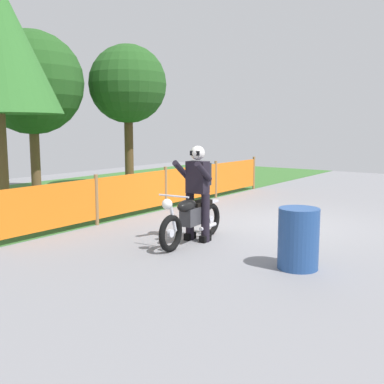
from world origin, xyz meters
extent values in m
cube|color=gray|center=(0.00, 0.00, -0.01)|extent=(24.00, 24.00, 0.02)
cube|color=#386B2D|center=(0.00, 6.62, 0.01)|extent=(24.00, 7.32, 0.01)
cylinder|color=olive|center=(-2.25, 2.96, 0.53)|extent=(0.08, 0.08, 1.05)
cylinder|color=olive|center=(0.00, 2.96, 0.53)|extent=(0.08, 0.08, 1.05)
cylinder|color=olive|center=(2.25, 2.96, 0.53)|extent=(0.08, 0.08, 1.05)
cylinder|color=olive|center=(4.51, 2.96, 0.53)|extent=(0.08, 0.08, 1.05)
cube|color=orange|center=(-3.38, 2.96, 0.54)|extent=(2.17, 0.02, 0.85)
cube|color=orange|center=(-1.13, 2.96, 0.54)|extent=(2.17, 0.02, 0.85)
cube|color=orange|center=(1.13, 2.96, 0.54)|extent=(2.17, 0.02, 0.85)
cube|color=orange|center=(3.38, 2.96, 0.54)|extent=(2.17, 0.02, 0.85)
cylinder|color=brown|center=(-2.50, 5.89, 1.16)|extent=(0.28, 0.28, 2.31)
cylinder|color=brown|center=(-0.31, 7.66, 1.11)|extent=(0.28, 0.28, 2.22)
sphere|color=#23511E|center=(-0.31, 7.66, 3.27)|extent=(2.98, 2.98, 2.98)
cylinder|color=brown|center=(2.25, 6.30, 1.24)|extent=(0.28, 0.28, 2.48)
sphere|color=#23511E|center=(2.25, 6.30, 3.34)|extent=(2.46, 2.46, 2.46)
torus|color=black|center=(-2.97, 0.45, 0.30)|extent=(0.62, 0.15, 0.61)
cylinder|color=silver|center=(-2.97, 0.45, 0.30)|extent=(0.14, 0.07, 0.13)
torus|color=black|center=(-1.64, 0.56, 0.30)|extent=(0.62, 0.15, 0.61)
cylinder|color=silver|center=(-1.64, 0.56, 0.30)|extent=(0.14, 0.07, 0.13)
cube|color=#38383D|center=(-2.25, 0.51, 0.48)|extent=(0.59, 0.27, 0.30)
ellipsoid|color=black|center=(-2.47, 0.49, 0.69)|extent=(0.51, 0.27, 0.21)
cube|color=black|center=(-2.02, 0.53, 0.66)|extent=(0.55, 0.25, 0.10)
cube|color=silver|center=(-1.64, 0.56, 0.64)|extent=(0.35, 0.18, 0.04)
cylinder|color=silver|center=(-2.91, 0.46, 0.58)|extent=(0.22, 0.07, 0.54)
sphere|color=white|center=(-3.06, 0.45, 0.80)|extent=(0.18, 0.18, 0.17)
cylinder|color=silver|center=(-2.87, 0.46, 0.90)|extent=(0.08, 0.57, 0.03)
cylinder|color=silver|center=(-1.96, 0.40, 0.24)|extent=(0.53, 0.11, 0.07)
cylinder|color=black|center=(-2.10, 0.36, 0.43)|extent=(0.16, 0.16, 0.86)
cube|color=black|center=(-2.10, 0.36, 0.06)|extent=(0.27, 0.13, 0.12)
cylinder|color=black|center=(-2.12, 0.68, 0.43)|extent=(0.16, 0.16, 0.86)
cube|color=black|center=(-2.12, 0.68, 0.06)|extent=(0.27, 0.13, 0.12)
cube|color=black|center=(-2.11, 0.52, 1.14)|extent=(0.27, 0.38, 0.56)
cylinder|color=black|center=(-2.27, 0.29, 1.26)|extent=(0.49, 0.14, 0.38)
cylinder|color=black|center=(-2.31, 0.73, 1.26)|extent=(0.49, 0.14, 0.38)
sphere|color=white|center=(-2.11, 0.52, 1.56)|extent=(0.27, 0.27, 0.25)
cube|color=black|center=(-2.21, 0.51, 1.56)|extent=(0.04, 0.18, 0.08)
cube|color=#1E232D|center=(-1.94, 0.54, 1.18)|extent=(0.18, 0.29, 0.40)
cylinder|color=navy|center=(-2.61, -1.59, 0.44)|extent=(0.58, 0.58, 0.88)
camera|label=1|loc=(-8.74, -4.13, 2.04)|focal=43.49mm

